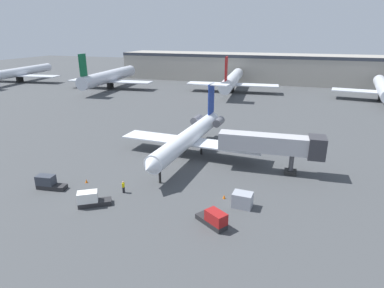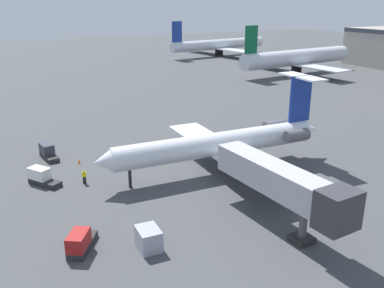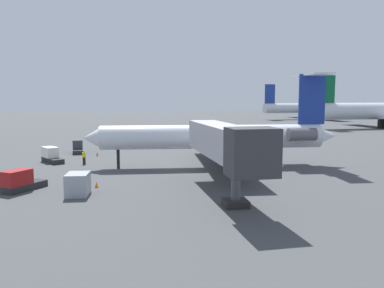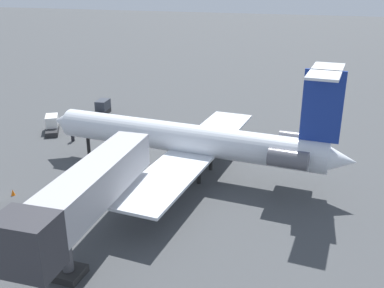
{
  "view_description": "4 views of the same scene",
  "coord_description": "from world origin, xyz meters",
  "px_view_note": "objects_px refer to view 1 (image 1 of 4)",
  "views": [
    {
      "loc": [
        17.2,
        -45.04,
        20.46
      ],
      "look_at": [
        1.99,
        0.58,
        3.67
      ],
      "focal_mm": 30.22,
      "sensor_mm": 36.0,
      "label": 1
    },
    {
      "loc": [
        40.75,
        -20.94,
        19.81
      ],
      "look_at": [
        -0.23,
        0.85,
        3.91
      ],
      "focal_mm": 39.35,
      "sensor_mm": 36.0,
      "label": 2
    },
    {
      "loc": [
        44.85,
        -5.08,
        8.07
      ],
      "look_at": [
        -2.58,
        2.04,
        2.39
      ],
      "focal_mm": 36.54,
      "sensor_mm": 36.0,
      "label": 3
    },
    {
      "loc": [
        35.87,
        16.93,
        17.51
      ],
      "look_at": [
        -0.41,
        4.47,
        2.8
      ],
      "focal_mm": 40.54,
      "sensor_mm": 36.0,
      "label": 4
    }
  ],
  "objects_px": {
    "ground_crew_marshaller": "(123,187)",
    "parked_airliner_west_mid": "(109,77)",
    "regional_jet": "(191,135)",
    "parked_airliner_centre": "(232,80)",
    "traffic_cone_near": "(86,181)",
    "traffic_cone_mid": "(224,197)",
    "parked_airliner_east_mid": "(383,88)",
    "baggage_tug_spare": "(48,183)",
    "jet_bridge": "(278,145)",
    "baggage_tug_lead": "(214,219)",
    "parked_airliner_west_end": "(18,72)",
    "cargo_container_uld": "(242,200)",
    "baggage_tug_trailing": "(91,199)"
  },
  "relations": [
    {
      "from": "parked_airliner_west_mid",
      "to": "parked_airliner_east_mid",
      "type": "relative_size",
      "value": 1.13
    },
    {
      "from": "traffic_cone_near",
      "to": "parked_airliner_east_mid",
      "type": "distance_m",
      "value": 92.75
    },
    {
      "from": "cargo_container_uld",
      "to": "parked_airliner_centre",
      "type": "height_order",
      "value": "parked_airliner_centre"
    },
    {
      "from": "baggage_tug_lead",
      "to": "jet_bridge",
      "type": "bearing_deg",
      "value": 72.99
    },
    {
      "from": "baggage_tug_spare",
      "to": "parked_airliner_west_mid",
      "type": "height_order",
      "value": "parked_airliner_west_mid"
    },
    {
      "from": "parked_airliner_east_mid",
      "to": "baggage_tug_lead",
      "type": "bearing_deg",
      "value": -111.21
    },
    {
      "from": "baggage_tug_lead",
      "to": "baggage_tug_spare",
      "type": "height_order",
      "value": "same"
    },
    {
      "from": "baggage_tug_lead",
      "to": "parked_airliner_centre",
      "type": "relative_size",
      "value": 0.11
    },
    {
      "from": "baggage_tug_spare",
      "to": "parked_airliner_west_end",
      "type": "relative_size",
      "value": 0.1
    },
    {
      "from": "baggage_tug_lead",
      "to": "parked_airliner_east_mid",
      "type": "height_order",
      "value": "parked_airliner_east_mid"
    },
    {
      "from": "traffic_cone_near",
      "to": "traffic_cone_mid",
      "type": "height_order",
      "value": "same"
    },
    {
      "from": "parked_airliner_west_mid",
      "to": "baggage_tug_lead",
      "type": "bearing_deg",
      "value": -51.48
    },
    {
      "from": "ground_crew_marshaller",
      "to": "parked_airliner_east_mid",
      "type": "distance_m",
      "value": 90.06
    },
    {
      "from": "ground_crew_marshaller",
      "to": "jet_bridge",
      "type": "bearing_deg",
      "value": 35.58
    },
    {
      "from": "baggage_tug_trailing",
      "to": "parked_airliner_west_end",
      "type": "distance_m",
      "value": 119.91
    },
    {
      "from": "parked_airliner_west_end",
      "to": "cargo_container_uld",
      "type": "bearing_deg",
      "value": -33.98
    },
    {
      "from": "ground_crew_marshaller",
      "to": "traffic_cone_mid",
      "type": "distance_m",
      "value": 13.42
    },
    {
      "from": "jet_bridge",
      "to": "cargo_container_uld",
      "type": "xyz_separation_m",
      "value": [
        -2.98,
        -11.98,
        -3.53
      ]
    },
    {
      "from": "baggage_tug_trailing",
      "to": "parked_airliner_east_mid",
      "type": "distance_m",
      "value": 94.82
    },
    {
      "from": "baggage_tug_trailing",
      "to": "parked_airliner_west_mid",
      "type": "relative_size",
      "value": 0.11
    },
    {
      "from": "baggage_tug_lead",
      "to": "baggage_tug_spare",
      "type": "xyz_separation_m",
      "value": [
        -23.86,
        1.61,
        0.0
      ]
    },
    {
      "from": "parked_airliner_west_end",
      "to": "ground_crew_marshaller",
      "type": "bearing_deg",
      "value": -38.78
    },
    {
      "from": "regional_jet",
      "to": "parked_airliner_centre",
      "type": "distance_m",
      "value": 63.4
    },
    {
      "from": "jet_bridge",
      "to": "ground_crew_marshaller",
      "type": "bearing_deg",
      "value": -144.42
    },
    {
      "from": "parked_airliner_centre",
      "to": "cargo_container_uld",
      "type": "bearing_deg",
      "value": -77.3
    },
    {
      "from": "jet_bridge",
      "to": "traffic_cone_near",
      "type": "distance_m",
      "value": 28.48
    },
    {
      "from": "ground_crew_marshaller",
      "to": "parked_airliner_west_mid",
      "type": "height_order",
      "value": "parked_airliner_west_mid"
    },
    {
      "from": "baggage_tug_trailing",
      "to": "parked_airliner_centre",
      "type": "height_order",
      "value": "parked_airliner_centre"
    },
    {
      "from": "jet_bridge",
      "to": "traffic_cone_mid",
      "type": "distance_m",
      "value": 12.78
    },
    {
      "from": "regional_jet",
      "to": "parked_airliner_centre",
      "type": "height_order",
      "value": "parked_airliner_centre"
    },
    {
      "from": "baggage_tug_trailing",
      "to": "traffic_cone_near",
      "type": "bearing_deg",
      "value": 130.45
    },
    {
      "from": "traffic_cone_near",
      "to": "parked_airliner_centre",
      "type": "distance_m",
      "value": 78.46
    },
    {
      "from": "parked_airliner_west_mid",
      "to": "parked_airliner_east_mid",
      "type": "height_order",
      "value": "parked_airliner_west_mid"
    },
    {
      "from": "regional_jet",
      "to": "baggage_tug_trailing",
      "type": "height_order",
      "value": "regional_jet"
    },
    {
      "from": "regional_jet",
      "to": "parked_airliner_east_mid",
      "type": "relative_size",
      "value": 0.87
    },
    {
      "from": "baggage_tug_trailing",
      "to": "baggage_tug_spare",
      "type": "xyz_separation_m",
      "value": [
        -8.28,
        2.12,
        0.0
      ]
    },
    {
      "from": "jet_bridge",
      "to": "baggage_tug_lead",
      "type": "xyz_separation_m",
      "value": [
        -5.24,
        -17.14,
        -3.61
      ]
    },
    {
      "from": "regional_jet",
      "to": "cargo_container_uld",
      "type": "distance_m",
      "value": 18.94
    },
    {
      "from": "jet_bridge",
      "to": "parked_airliner_west_end",
      "type": "bearing_deg",
      "value": 151.27
    },
    {
      "from": "traffic_cone_near",
      "to": "jet_bridge",
      "type": "bearing_deg",
      "value": 26.1
    },
    {
      "from": "parked_airliner_west_end",
      "to": "baggage_tug_spare",
      "type": "bearing_deg",
      "value": -42.97
    },
    {
      "from": "parked_airliner_centre",
      "to": "parked_airliner_west_end",
      "type": "bearing_deg",
      "value": -176.97
    },
    {
      "from": "traffic_cone_near",
      "to": "traffic_cone_mid",
      "type": "distance_m",
      "value": 19.82
    },
    {
      "from": "baggage_tug_lead",
      "to": "regional_jet",
      "type": "bearing_deg",
      "value": 115.4
    },
    {
      "from": "regional_jet",
      "to": "traffic_cone_near",
      "type": "bearing_deg",
      "value": -125.22
    },
    {
      "from": "traffic_cone_mid",
      "to": "parked_airliner_west_end",
      "type": "relative_size",
      "value": 0.01
    },
    {
      "from": "regional_jet",
      "to": "traffic_cone_mid",
      "type": "bearing_deg",
      "value": -55.83
    },
    {
      "from": "cargo_container_uld",
      "to": "parked_airliner_centre",
      "type": "relative_size",
      "value": 0.06
    },
    {
      "from": "jet_bridge",
      "to": "parked_airliner_west_mid",
      "type": "height_order",
      "value": "parked_airliner_west_mid"
    },
    {
      "from": "ground_crew_marshaller",
      "to": "parked_airliner_centre",
      "type": "xyz_separation_m",
      "value": [
        -1.81,
        79.19,
        3.47
      ]
    }
  ]
}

